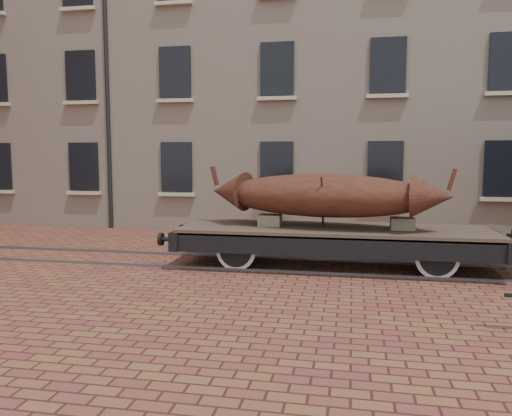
# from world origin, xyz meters

# --- Properties ---
(ground) EXTENTS (90.00, 90.00, 0.00)m
(ground) POSITION_xyz_m (0.00, 0.00, 0.00)
(ground) COLOR brown
(warehouse_cream) EXTENTS (40.00, 10.19, 14.00)m
(warehouse_cream) POSITION_xyz_m (3.00, 9.99, 7.00)
(warehouse_cream) COLOR beige
(warehouse_cream) RESTS_ON ground
(rail_track) EXTENTS (30.00, 1.52, 0.06)m
(rail_track) POSITION_xyz_m (0.00, 0.00, 0.03)
(rail_track) COLOR #59595E
(rail_track) RESTS_ON ground
(flatcar_wagon) EXTENTS (7.97, 2.16, 1.20)m
(flatcar_wagon) POSITION_xyz_m (-0.41, 0.00, 0.75)
(flatcar_wagon) COLOR #43362B
(flatcar_wagon) RESTS_ON ground
(iron_boat) EXTENTS (5.64, 2.32, 1.39)m
(iron_boat) POSITION_xyz_m (-0.67, -0.00, 1.68)
(iron_boat) COLOR #582717
(iron_boat) RESTS_ON flatcar_wagon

